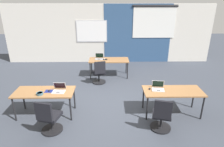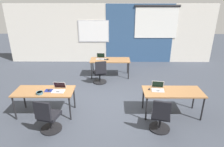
{
  "view_description": "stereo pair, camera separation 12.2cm",
  "coord_description": "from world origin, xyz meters",
  "px_view_note": "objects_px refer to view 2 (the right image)",
  "views": [
    {
      "loc": [
        0.02,
        -5.31,
        3.11
      ],
      "look_at": [
        0.1,
        0.05,
        0.97
      ],
      "focal_mm": 31.14,
      "sensor_mm": 36.0,
      "label": 1
    },
    {
      "loc": [
        0.14,
        -5.31,
        3.11
      ],
      "look_at": [
        0.1,
        0.05,
        0.97
      ],
      "focal_mm": 31.14,
      "sensor_mm": 36.0,
      "label": 2
    }
  ],
  "objects_px": {
    "laptop_near_left_inner": "(59,89)",
    "mouse_far_left": "(106,59)",
    "mouse_near_left_inner": "(49,90)",
    "laptop_near_right_inner": "(158,88)",
    "desk_far_center": "(110,61)",
    "chair_far_left": "(100,74)",
    "desk_near_left": "(44,93)",
    "mouse_near_right_inner": "(149,89)",
    "snack_bowl": "(40,93)",
    "chair_near_left_inner": "(48,118)",
    "desk_near_right": "(173,93)",
    "chair_near_right_inner": "(161,118)",
    "laptop_far_left": "(100,58)"
  },
  "relations": [
    {
      "from": "chair_near_right_inner",
      "to": "desk_near_left",
      "type": "bearing_deg",
      "value": 0.71
    },
    {
      "from": "snack_bowl",
      "to": "laptop_near_right_inner",
      "type": "bearing_deg",
      "value": 4.89
    },
    {
      "from": "desk_near_right",
      "to": "chair_far_left",
      "type": "height_order",
      "value": "chair_far_left"
    },
    {
      "from": "desk_near_left",
      "to": "desk_near_right",
      "type": "height_order",
      "value": "same"
    },
    {
      "from": "chair_near_left_inner",
      "to": "mouse_near_right_inner",
      "type": "xyz_separation_m",
      "value": [
        2.55,
        0.87,
        0.36
      ]
    },
    {
      "from": "chair_near_left_inner",
      "to": "laptop_far_left",
      "type": "distance_m",
      "value": 3.84
    },
    {
      "from": "chair_far_left",
      "to": "mouse_near_right_inner",
      "type": "bearing_deg",
      "value": 112.1
    },
    {
      "from": "laptop_near_left_inner",
      "to": "mouse_near_left_inner",
      "type": "relative_size",
      "value": 3.15
    },
    {
      "from": "mouse_near_right_inner",
      "to": "snack_bowl",
      "type": "distance_m",
      "value": 2.94
    },
    {
      "from": "mouse_near_right_inner",
      "to": "laptop_near_right_inner",
      "type": "bearing_deg",
      "value": -0.9
    },
    {
      "from": "mouse_far_left",
      "to": "chair_far_left",
      "type": "distance_m",
      "value": 0.84
    },
    {
      "from": "laptop_near_left_inner",
      "to": "mouse_far_left",
      "type": "bearing_deg",
      "value": 70.57
    },
    {
      "from": "desk_near_left",
      "to": "laptop_far_left",
      "type": "xyz_separation_m",
      "value": [
        1.36,
        2.89,
        0.11
      ]
    },
    {
      "from": "chair_near_left_inner",
      "to": "desk_far_center",
      "type": "bearing_deg",
      "value": -98.35
    },
    {
      "from": "laptop_near_left_inner",
      "to": "mouse_far_left",
      "type": "distance_m",
      "value": 3.05
    },
    {
      "from": "mouse_near_right_inner",
      "to": "chair_far_left",
      "type": "relative_size",
      "value": 0.12
    },
    {
      "from": "desk_far_center",
      "to": "chair_far_left",
      "type": "relative_size",
      "value": 1.74
    },
    {
      "from": "laptop_near_left_inner",
      "to": "snack_bowl",
      "type": "xyz_separation_m",
      "value": [
        -0.45,
        -0.2,
        -0.01
      ]
    },
    {
      "from": "desk_near_left",
      "to": "mouse_far_left",
      "type": "height_order",
      "value": "mouse_far_left"
    },
    {
      "from": "mouse_far_left",
      "to": "desk_near_left",
      "type": "bearing_deg",
      "value": -119.15
    },
    {
      "from": "laptop_near_right_inner",
      "to": "laptop_far_left",
      "type": "bearing_deg",
      "value": 129.51
    },
    {
      "from": "desk_near_right",
      "to": "laptop_near_left_inner",
      "type": "relative_size",
      "value": 4.62
    },
    {
      "from": "desk_near_left",
      "to": "chair_far_left",
      "type": "relative_size",
      "value": 1.74
    },
    {
      "from": "desk_near_right",
      "to": "mouse_far_left",
      "type": "relative_size",
      "value": 15.79
    },
    {
      "from": "desk_near_right",
      "to": "laptop_near_left_inner",
      "type": "height_order",
      "value": "laptop_near_left_inner"
    },
    {
      "from": "laptop_near_left_inner",
      "to": "mouse_far_left",
      "type": "xyz_separation_m",
      "value": [
        1.17,
        2.82,
        -0.03
      ]
    },
    {
      "from": "desk_near_right",
      "to": "snack_bowl",
      "type": "distance_m",
      "value": 3.55
    },
    {
      "from": "chair_near_left_inner",
      "to": "mouse_far_left",
      "type": "xyz_separation_m",
      "value": [
        1.25,
        3.61,
        0.36
      ]
    },
    {
      "from": "laptop_far_left",
      "to": "laptop_near_left_inner",
      "type": "bearing_deg",
      "value": -104.18
    },
    {
      "from": "laptop_far_left",
      "to": "desk_near_left",
      "type": "bearing_deg",
      "value": -111.1
    },
    {
      "from": "laptop_far_left",
      "to": "snack_bowl",
      "type": "bearing_deg",
      "value": -110.47
    },
    {
      "from": "desk_near_left",
      "to": "mouse_near_right_inner",
      "type": "relative_size",
      "value": 14.51
    },
    {
      "from": "laptop_near_right_inner",
      "to": "laptop_far_left",
      "type": "distance_m",
      "value": 3.31
    },
    {
      "from": "mouse_near_right_inner",
      "to": "mouse_far_left",
      "type": "xyz_separation_m",
      "value": [
        -1.3,
        2.74,
        0.0
      ]
    },
    {
      "from": "mouse_near_left_inner",
      "to": "laptop_near_right_inner",
      "type": "relative_size",
      "value": 0.3
    },
    {
      "from": "desk_near_left",
      "to": "chair_far_left",
      "type": "height_order",
      "value": "chair_far_left"
    },
    {
      "from": "mouse_near_right_inner",
      "to": "laptop_near_left_inner",
      "type": "bearing_deg",
      "value": -178.19
    },
    {
      "from": "chair_near_left_inner",
      "to": "laptop_far_left",
      "type": "height_order",
      "value": "laptop_far_left"
    },
    {
      "from": "chair_near_right_inner",
      "to": "mouse_near_left_inner",
      "type": "bearing_deg",
      "value": 0.03
    },
    {
      "from": "mouse_near_right_inner",
      "to": "desk_far_center",
      "type": "bearing_deg",
      "value": 112.53
    },
    {
      "from": "chair_near_right_inner",
      "to": "mouse_far_left",
      "type": "bearing_deg",
      "value": -53.26
    },
    {
      "from": "desk_near_right",
      "to": "chair_near_right_inner",
      "type": "height_order",
      "value": "chair_near_right_inner"
    },
    {
      "from": "mouse_near_left_inner",
      "to": "laptop_far_left",
      "type": "relative_size",
      "value": 0.31
    },
    {
      "from": "desk_near_right",
      "to": "laptop_near_right_inner",
      "type": "xyz_separation_m",
      "value": [
        -0.39,
        0.08,
        0.11
      ]
    },
    {
      "from": "desk_far_center",
      "to": "mouse_near_right_inner",
      "type": "xyz_separation_m",
      "value": [
        1.13,
        -2.72,
        0.08
      ]
    },
    {
      "from": "mouse_near_left_inner",
      "to": "desk_near_right",
      "type": "bearing_deg",
      "value": -0.07
    },
    {
      "from": "desk_near_left",
      "to": "mouse_near_left_inner",
      "type": "xyz_separation_m",
      "value": [
        0.13,
        0.0,
        0.08
      ]
    },
    {
      "from": "laptop_near_right_inner",
      "to": "mouse_far_left",
      "type": "height_order",
      "value": "laptop_near_right_inner"
    },
    {
      "from": "laptop_near_left_inner",
      "to": "laptop_near_right_inner",
      "type": "relative_size",
      "value": 0.95
    },
    {
      "from": "laptop_near_left_inner",
      "to": "chair_near_right_inner",
      "type": "bearing_deg",
      "value": -12.79
    }
  ]
}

